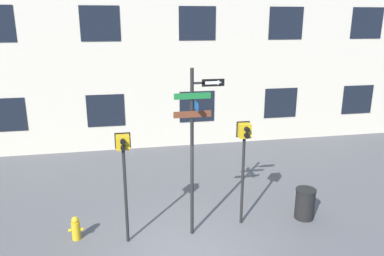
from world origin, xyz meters
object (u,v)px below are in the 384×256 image
Objects in this scene: pedestrian_signal_left at (124,160)px; trash_bin at (305,204)px; fire_hydrant at (76,228)px; pedestrian_signal_right at (244,147)px; street_sign_pole at (194,139)px.

pedestrian_signal_left reaches higher than trash_bin.
fire_hydrant is 6.37m from trash_bin.
pedestrian_signal_right is 4.54× the size of fire_hydrant.
pedestrian_signal_right is at bearing -0.58° from fire_hydrant.
pedestrian_signal_right is at bearing 177.40° from trash_bin.
fire_hydrant is (-4.49, 0.05, -1.97)m from pedestrian_signal_right.
pedestrian_signal_left reaches higher than fire_hydrant.
fire_hydrant is at bearing 164.86° from pedestrian_signal_left.
pedestrian_signal_left is at bearing -177.43° from trash_bin.
pedestrian_signal_left is 3.19m from pedestrian_signal_right.
street_sign_pole is 1.48m from pedestrian_signal_right.
fire_hydrant is (-1.32, 0.36, -1.94)m from pedestrian_signal_left.
street_sign_pole is 4.92× the size of trash_bin.
fire_hydrant is (-3.09, 0.31, -2.34)m from street_sign_pole.
street_sign_pole is 1.53× the size of pedestrian_signal_left.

